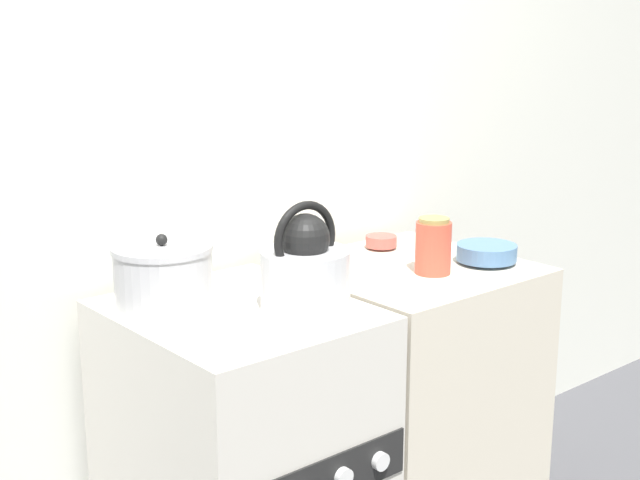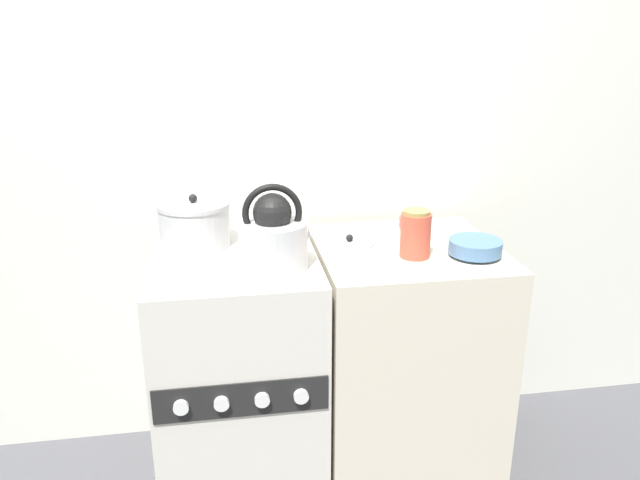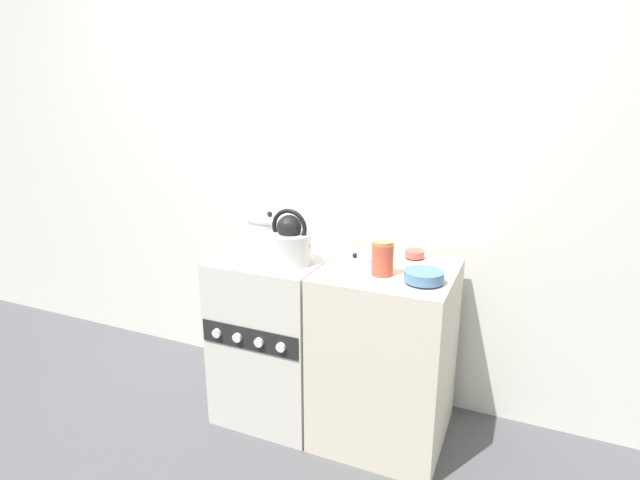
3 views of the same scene
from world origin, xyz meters
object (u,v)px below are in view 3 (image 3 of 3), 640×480
(small_ceramic_bowl, at_px, (414,254))
(storage_jar, at_px, (382,258))
(kettle, at_px, (290,243))
(loose_pot_lid, at_px, (355,258))
(stove, at_px, (280,332))
(enamel_bowl, at_px, (424,276))
(cooking_pot, at_px, (270,230))

(small_ceramic_bowl, bearing_deg, storage_jar, -105.64)
(kettle, bearing_deg, loose_pot_lid, 30.58)
(kettle, height_order, small_ceramic_bowl, kettle)
(stove, relative_size, storage_jar, 5.66)
(enamel_bowl, relative_size, loose_pot_lid, 1.01)
(loose_pot_lid, bearing_deg, small_ceramic_bowl, 27.05)
(enamel_bowl, xyz_separation_m, small_ceramic_bowl, (-0.11, 0.31, -0.01))
(small_ceramic_bowl, bearing_deg, kettle, -151.12)
(stove, relative_size, loose_pot_lid, 5.19)
(stove, height_order, small_ceramic_bowl, small_ceramic_bowl)
(cooking_pot, relative_size, enamel_bowl, 1.43)
(small_ceramic_bowl, bearing_deg, enamel_bowl, -70.13)
(kettle, bearing_deg, small_ceramic_bowl, 28.88)
(enamel_bowl, height_order, loose_pot_lid, enamel_bowl)
(cooking_pot, bearing_deg, stove, -48.48)
(enamel_bowl, relative_size, small_ceramic_bowl, 1.80)
(stove, relative_size, small_ceramic_bowl, 9.29)
(stove, xyz_separation_m, kettle, (0.12, -0.11, 0.53))
(kettle, relative_size, loose_pot_lid, 1.58)
(storage_jar, bearing_deg, loose_pot_lid, 140.40)
(stove, xyz_separation_m, cooking_pot, (-0.12, 0.13, 0.50))
(cooking_pot, relative_size, small_ceramic_bowl, 2.58)
(storage_jar, height_order, loose_pot_lid, storage_jar)
(small_ceramic_bowl, bearing_deg, stove, -164.40)
(stove, distance_m, cooking_pot, 0.54)
(cooking_pot, height_order, enamel_bowl, cooking_pot)
(cooking_pot, distance_m, loose_pot_lid, 0.52)
(kettle, height_order, cooking_pot, kettle)
(stove, bearing_deg, kettle, -41.76)
(stove, relative_size, enamel_bowl, 5.15)
(small_ceramic_bowl, xyz_separation_m, loose_pot_lid, (-0.26, -0.13, -0.02))
(cooking_pot, height_order, small_ceramic_bowl, cooking_pot)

